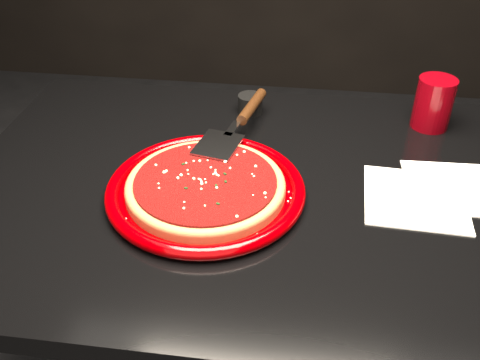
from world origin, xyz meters
name	(u,v)px	position (x,y,z in m)	size (l,w,h in m)	color
table	(261,315)	(0.00, 0.00, 0.38)	(1.20, 0.80, 0.75)	black
plate	(206,190)	(-0.11, -0.05, 0.76)	(0.37, 0.37, 0.03)	#700001
pizza_crust	(206,188)	(-0.11, -0.05, 0.77)	(0.30, 0.30, 0.01)	brown
pizza_crust_rim	(206,185)	(-0.11, -0.05, 0.78)	(0.30, 0.30, 0.02)	brown
pizza_sauce	(205,182)	(-0.11, -0.05, 0.78)	(0.26, 0.26, 0.01)	maroon
parmesan_dusting	(205,179)	(-0.11, -0.05, 0.79)	(0.25, 0.25, 0.01)	beige
basil_flecks	(205,179)	(-0.11, -0.05, 0.79)	(0.23, 0.23, 0.00)	black
pizza_server	(238,122)	(-0.08, 0.15, 0.80)	(0.10, 0.34, 0.03)	#ADB0B5
cup	(433,103)	(0.34, 0.28, 0.81)	(0.08, 0.08, 0.11)	maroon
napkin_a	(415,198)	(0.28, -0.01, 0.75)	(0.18, 0.18, 0.00)	white
napkin_b	(449,188)	(0.35, 0.04, 0.75)	(0.16, 0.17, 0.00)	white
ramekin	(250,104)	(-0.06, 0.29, 0.77)	(0.06, 0.06, 0.04)	black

